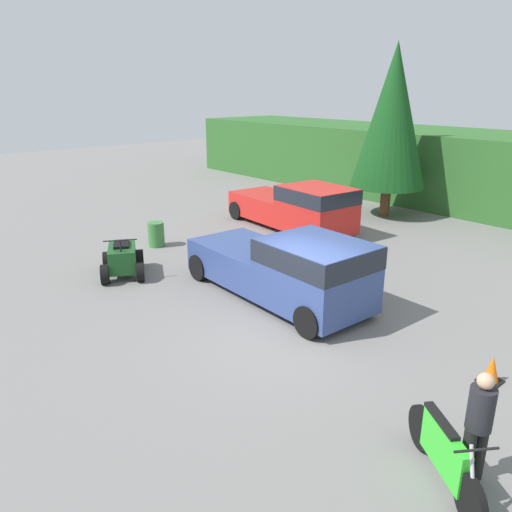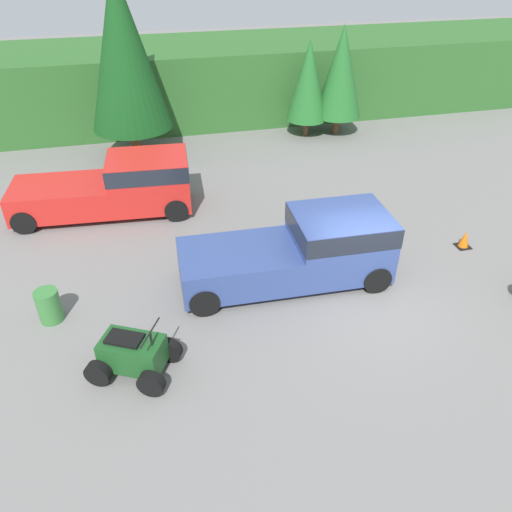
% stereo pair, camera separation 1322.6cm
% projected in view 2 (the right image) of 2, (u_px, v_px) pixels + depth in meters
% --- Properties ---
extents(ground_plane, '(80.00, 80.00, 0.00)m').
position_uv_depth(ground_plane, '(364.00, 296.00, 13.36)').
color(ground_plane, slate).
extents(hillside_backdrop, '(44.00, 6.00, 3.42)m').
position_uv_depth(hillside_backdrop, '(238.00, 78.00, 25.27)').
color(hillside_backdrop, '#2D6028').
rests_on(hillside_backdrop, ground_plane).
extents(tree_left, '(3.20, 3.20, 7.26)m').
position_uv_depth(tree_left, '(123.00, 50.00, 18.80)').
color(tree_left, brown).
rests_on(tree_left, ground_plane).
extents(tree_mid_left, '(1.86, 1.86, 4.23)m').
position_uv_depth(tree_mid_left, '(308.00, 81.00, 21.93)').
color(tree_mid_left, brown).
rests_on(tree_mid_left, ground_plane).
extents(tree_mid_right, '(2.10, 2.10, 4.78)m').
position_uv_depth(tree_mid_right, '(341.00, 72.00, 21.90)').
color(tree_mid_right, brown).
rests_on(tree_mid_right, ground_plane).
extents(pickup_truck_red, '(5.97, 2.59, 1.91)m').
position_uv_depth(pickup_truck_red, '(119.00, 184.00, 16.70)').
color(pickup_truck_red, red).
rests_on(pickup_truck_red, ground_plane).
extents(pickup_truck_second, '(5.71, 2.35, 1.91)m').
position_uv_depth(pickup_truck_second, '(305.00, 248.00, 13.48)').
color(pickup_truck_second, '#334784').
rests_on(pickup_truck_second, ground_plane).
extents(quad_atv, '(2.17, 1.92, 1.28)m').
position_uv_depth(quad_atv, '(133.00, 355.00, 10.87)').
color(quad_atv, black).
rests_on(quad_atv, ground_plane).
extents(traffic_cone, '(0.42, 0.42, 0.55)m').
position_uv_depth(traffic_cone, '(464.00, 240.00, 15.23)').
color(traffic_cone, black).
rests_on(traffic_cone, ground_plane).
extents(steel_barrel, '(0.58, 0.58, 0.88)m').
position_uv_depth(steel_barrel, '(49.00, 306.00, 12.34)').
color(steel_barrel, '#387A38').
rests_on(steel_barrel, ground_plane).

